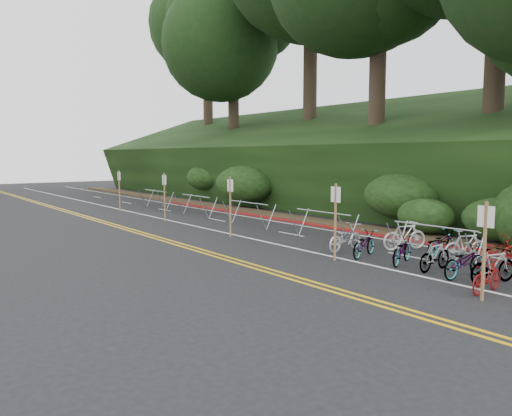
{
  "coord_description": "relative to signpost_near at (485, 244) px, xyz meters",
  "views": [
    {
      "loc": [
        -11.0,
        -6.12,
        3.39
      ],
      "look_at": [
        0.94,
        9.68,
        1.3
      ],
      "focal_mm": 35.0,
      "sensor_mm": 36.0,
      "label": 1
    }
  ],
  "objects": [
    {
      "name": "ground",
      "position": [
        -0.11,
        0.22,
        -1.34
      ],
      "size": [
        120.0,
        120.0,
        0.0
      ],
      "primitive_type": "plane",
      "color": "black",
      "rests_on": "ground"
    },
    {
      "name": "road_markings",
      "position": [
        0.52,
        10.32,
        -1.34
      ],
      "size": [
        7.47,
        80.0,
        0.01
      ],
      "color": "gold",
      "rests_on": "ground"
    },
    {
      "name": "red_curb",
      "position": [
        5.59,
        12.22,
        -1.29
      ],
      "size": [
        0.25,
        28.0,
        0.1
      ],
      "primitive_type": "cube",
      "color": "maroon",
      "rests_on": "ground"
    },
    {
      "name": "embankment",
      "position": [
        12.85,
        19.26,
        1.23
      ],
      "size": [
        14.3,
        48.14,
        9.11
      ],
      "color": "black",
      "rests_on": "ground"
    },
    {
      "name": "tree_cluster",
      "position": [
        9.65,
        22.26,
        11.99
      ],
      "size": [
        34.17,
        55.48,
        21.48
      ],
      "color": "#2D2319",
      "rests_on": "ground"
    },
    {
      "name": "bike_racks_rest",
      "position": [
        2.89,
        13.22,
        -0.49
      ],
      "size": [
        1.14,
        23.0,
        1.17
      ],
      "color": "gray",
      "rests_on": "ground"
    },
    {
      "name": "signpost_near",
      "position": [
        0.0,
        0.0,
        0.0
      ],
      "size": [
        0.08,
        0.4,
        2.34
      ],
      "color": "brown",
      "rests_on": "ground"
    },
    {
      "name": "signposts_rest",
      "position": [
        0.49,
        14.22,
        0.09
      ],
      "size": [
        0.08,
        18.4,
        2.5
      ],
      "color": "brown",
      "rests_on": "ground"
    },
    {
      "name": "bike_front",
      "position": [
        0.7,
        0.27,
        -0.91
      ],
      "size": [
        0.45,
        1.43,
        0.85
      ],
      "primitive_type": "imported",
      "rotation": [
        0.0,
        0.0,
        1.61
      ],
      "color": "maroon",
      "rests_on": "ground"
    },
    {
      "name": "bike_valet",
      "position": [
        2.83,
        1.36,
        -0.86
      ],
      "size": [
        3.16,
        10.76,
        1.1
      ],
      "color": "navy",
      "rests_on": "ground"
    }
  ]
}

